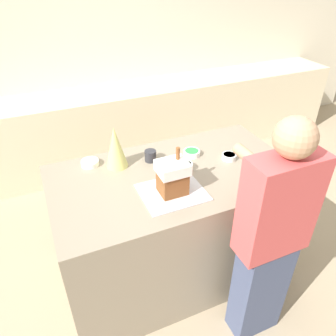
# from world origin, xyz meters

# --- Properties ---
(ground_plane) EXTENTS (12.00, 12.00, 0.00)m
(ground_plane) POSITION_xyz_m (0.00, 0.00, 0.00)
(ground_plane) COLOR tan
(wall_back) EXTENTS (8.00, 0.05, 2.60)m
(wall_back) POSITION_xyz_m (0.00, 2.14, 1.30)
(wall_back) COLOR beige
(wall_back) RESTS_ON ground_plane
(back_cabinet_block) EXTENTS (6.00, 0.60, 0.90)m
(back_cabinet_block) POSITION_xyz_m (0.00, 1.81, 0.45)
(back_cabinet_block) COLOR beige
(back_cabinet_block) RESTS_ON ground_plane
(kitchen_island) EXTENTS (1.68, 0.94, 0.93)m
(kitchen_island) POSITION_xyz_m (0.00, 0.00, 0.47)
(kitchen_island) COLOR gray
(kitchen_island) RESTS_ON ground_plane
(baking_tray) EXTENTS (0.39, 0.34, 0.01)m
(baking_tray) POSITION_xyz_m (-0.10, -0.19, 0.94)
(baking_tray) COLOR silver
(baking_tray) RESTS_ON kitchen_island
(gingerbread_house) EXTENTS (0.18, 0.16, 0.29)m
(gingerbread_house) POSITION_xyz_m (-0.10, -0.19, 1.06)
(gingerbread_house) COLOR brown
(gingerbread_house) RESTS_ON baking_tray
(decorative_tree) EXTENTS (0.16, 0.16, 0.30)m
(decorative_tree) POSITION_xyz_m (-0.33, 0.25, 1.08)
(decorative_tree) COLOR #DBD675
(decorative_tree) RESTS_ON kitchen_island
(candy_bowl_beside_tree) EXTENTS (0.12, 0.12, 0.04)m
(candy_bowl_beside_tree) POSITION_xyz_m (0.22, 0.17, 0.95)
(candy_bowl_beside_tree) COLOR white
(candy_bowl_beside_tree) RESTS_ON kitchen_island
(candy_bowl_near_tray_right) EXTENTS (0.10, 0.10, 0.04)m
(candy_bowl_near_tray_right) POSITION_xyz_m (0.44, 0.02, 0.96)
(candy_bowl_near_tray_right) COLOR silver
(candy_bowl_near_tray_right) RESTS_ON kitchen_island
(candy_bowl_front_corner) EXTENTS (0.12, 0.12, 0.04)m
(candy_bowl_front_corner) POSITION_xyz_m (-0.50, 0.34, 0.95)
(candy_bowl_front_corner) COLOR white
(candy_bowl_front_corner) RESTS_ON kitchen_island
(candy_bowl_near_tray_left) EXTENTS (0.10, 0.10, 0.05)m
(candy_bowl_near_tray_left) POSITION_xyz_m (0.09, 0.02, 0.96)
(candy_bowl_near_tray_left) COLOR white
(candy_bowl_near_tray_left) RESTS_ON kitchen_island
(mug) EXTENTS (0.08, 0.08, 0.08)m
(mug) POSITION_xyz_m (-0.09, 0.22, 0.97)
(mug) COLOR #2D2D33
(mug) RESTS_ON kitchen_island
(person) EXTENTS (0.42, 0.52, 1.58)m
(person) POSITION_xyz_m (0.29, -0.67, 0.82)
(person) COLOR #424C6B
(person) RESTS_ON ground_plane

